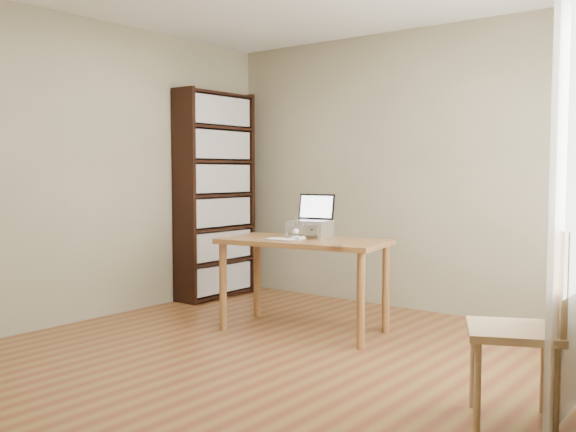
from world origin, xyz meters
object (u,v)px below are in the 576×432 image
(keyboard, at_px, (281,240))
(chair, at_px, (529,320))
(desk, at_px, (304,252))
(cat, at_px, (312,230))
(bookshelf, at_px, (216,195))
(laptop, at_px, (314,215))

(keyboard, bearing_deg, chair, -19.68)
(desk, bearing_deg, cat, 80.19)
(bookshelf, bearing_deg, cat, -17.49)
(laptop, bearing_deg, keyboard, -108.58)
(desk, height_order, chair, chair)
(keyboard, height_order, cat, cat)
(desk, xyz_separation_m, cat, (0.00, 0.11, 0.17))
(bookshelf, distance_m, desk, 1.73)
(desk, distance_m, laptop, 0.32)
(laptop, bearing_deg, desk, -99.63)
(bookshelf, xyz_separation_m, chair, (3.61, -1.48, -0.50))
(chair, bearing_deg, laptop, 129.10)
(desk, xyz_separation_m, keyboard, (-0.06, -0.22, 0.11))
(cat, bearing_deg, chair, -28.22)
(bookshelf, height_order, laptop, bookshelf)
(bookshelf, bearing_deg, keyboard, -28.63)
(desk, distance_m, cat, 0.20)
(bookshelf, bearing_deg, laptop, -16.67)
(bookshelf, bearing_deg, chair, -22.22)
(chair, bearing_deg, keyboard, 138.08)
(laptop, relative_size, chair, 0.34)
(desk, height_order, keyboard, keyboard)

